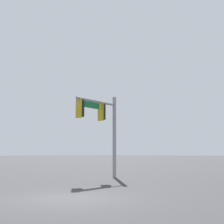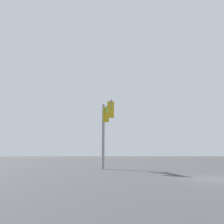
% 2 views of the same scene
% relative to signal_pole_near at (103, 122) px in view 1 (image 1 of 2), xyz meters
% --- Properties ---
extents(ground_plane, '(400.00, 400.00, 0.00)m').
position_rel_signal_pole_near_xyz_m(ground_plane, '(7.66, 5.93, -3.97)').
color(ground_plane, '#38383A').
extents(signal_pole_near, '(4.17, 0.79, 5.95)m').
position_rel_signal_pole_near_xyz_m(signal_pole_near, '(0.00, 0.00, 0.00)').
color(signal_pole_near, gray).
rests_on(signal_pole_near, ground_plane).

